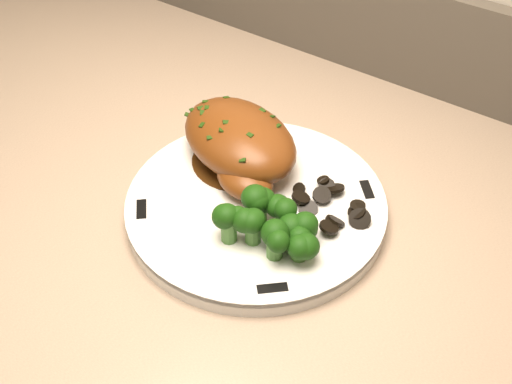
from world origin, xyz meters
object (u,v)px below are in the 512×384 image
Objects in this scene: counter at (60,324)px; plate at (256,206)px; chicken_breast at (240,143)px; broccoli_florets at (271,225)px.

plate is (0.36, 0.03, 0.44)m from counter.
plate is at bearing -19.94° from chicken_breast.
counter is at bearing -174.64° from plate.
chicken_breast is 0.11m from broccoli_florets.
broccoli_florets is at bearing -21.10° from chicken_breast.
plate is at bearing 5.36° from counter.
broccoli_florets is at bearing -0.00° from counter.
counter is 0.61m from broccoli_florets.
chicken_breast is at bearing 11.89° from counter.
broccoli_florets is (0.04, -0.03, 0.03)m from plate.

